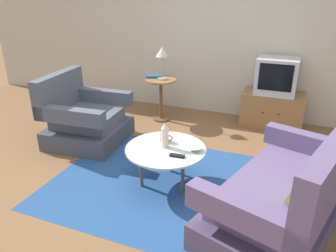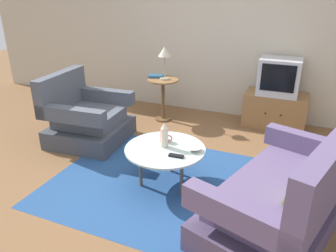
% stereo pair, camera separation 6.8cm
% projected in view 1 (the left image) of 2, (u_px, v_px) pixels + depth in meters
% --- Properties ---
extents(ground_plane, '(16.00, 16.00, 0.00)m').
position_uv_depth(ground_plane, '(165.00, 179.00, 3.50)').
color(ground_plane, brown).
extents(back_wall, '(9.00, 0.12, 2.70)m').
position_uv_depth(back_wall, '(221.00, 27.00, 4.89)').
color(back_wall, '#BCB29E').
rests_on(back_wall, ground).
extents(area_rug, '(2.35, 1.89, 0.00)m').
position_uv_depth(area_rug, '(166.00, 183.00, 3.42)').
color(area_rug, navy).
rests_on(area_rug, ground).
extents(armchair, '(0.97, 1.00, 0.90)m').
position_uv_depth(armchair, '(84.00, 120.00, 4.27)').
color(armchair, '#3E424B').
rests_on(armchair, ground).
extents(couch, '(1.28, 1.71, 0.96)m').
position_uv_depth(couch, '(287.00, 197.00, 2.69)').
color(couch, '#4B3E5C').
rests_on(couch, ground).
extents(coffee_table, '(0.82, 0.82, 0.42)m').
position_uv_depth(coffee_table, '(166.00, 151.00, 3.27)').
color(coffee_table, '#B2C6C1').
rests_on(coffee_table, ground).
extents(side_table, '(0.46, 0.46, 0.64)m').
position_uv_depth(side_table, '(161.00, 91.00, 4.89)').
color(side_table, olive).
rests_on(side_table, ground).
extents(tv_stand, '(0.86, 0.47, 0.51)m').
position_uv_depth(tv_stand, '(272.00, 110.00, 4.74)').
color(tv_stand, olive).
rests_on(tv_stand, ground).
extents(television, '(0.55, 0.45, 0.51)m').
position_uv_depth(television, '(277.00, 76.00, 4.53)').
color(television, '#B7B7BC').
rests_on(television, tv_stand).
extents(table_lamp, '(0.19, 0.19, 0.48)m').
position_uv_depth(table_lamp, '(162.00, 54.00, 4.66)').
color(table_lamp, '#9E937A').
rests_on(table_lamp, side_table).
extents(vase, '(0.08, 0.08, 0.26)m').
position_uv_depth(vase, '(165.00, 135.00, 3.23)').
color(vase, beige).
rests_on(vase, coffee_table).
extents(mug, '(0.14, 0.09, 0.09)m').
position_uv_depth(mug, '(165.00, 137.00, 3.37)').
color(mug, '#B74C3D').
rests_on(mug, coffee_table).
extents(bowl, '(0.15, 0.15, 0.04)m').
position_uv_depth(bowl, '(194.00, 149.00, 3.19)').
color(bowl, silver).
rests_on(bowl, coffee_table).
extents(tv_remote_dark, '(0.15, 0.06, 0.02)m').
position_uv_depth(tv_remote_dark, '(177.00, 156.00, 3.08)').
color(tv_remote_dark, black).
rests_on(tv_remote_dark, coffee_table).
extents(book, '(0.26, 0.22, 0.04)m').
position_uv_depth(book, '(153.00, 76.00, 4.92)').
color(book, navy).
rests_on(book, side_table).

